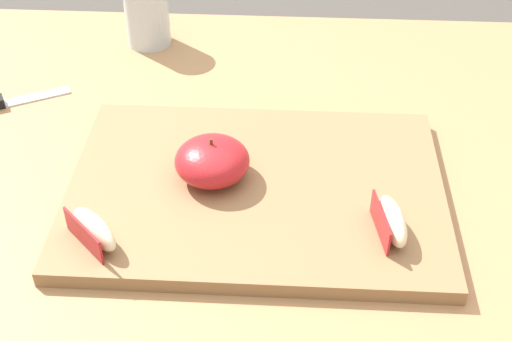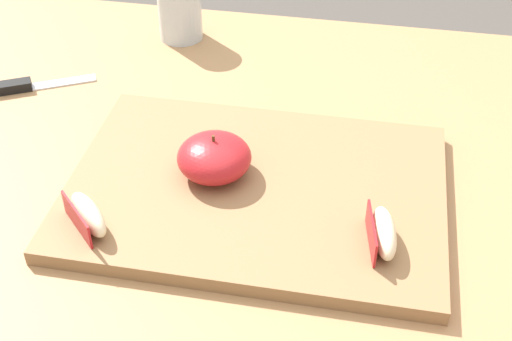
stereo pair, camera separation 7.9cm
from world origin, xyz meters
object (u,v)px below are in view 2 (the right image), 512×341
apple_wedge_right (87,215)px  apple_wedge_front (383,233)px  paring_knife (16,87)px  drinking_glass_water (180,7)px  apple_half_skin_up (214,157)px  cutting_board (256,190)px

apple_wedge_right → apple_wedge_front: (0.31, 0.03, 0.00)m
paring_knife → drinking_glass_water: (0.19, 0.20, 0.05)m
apple_half_skin_up → apple_wedge_front: size_ratio=1.13×
apple_wedge_right → paring_knife: bearing=129.1°
cutting_board → drinking_glass_water: (-0.19, 0.36, 0.04)m
apple_half_skin_up → apple_wedge_right: size_ratio=1.25×
apple_wedge_right → drinking_glass_water: drinking_glass_water is taller
apple_wedge_front → drinking_glass_water: bearing=128.0°
apple_wedge_right → apple_wedge_front: 0.31m
cutting_board → paring_knife: 0.41m
apple_half_skin_up → drinking_glass_water: (-0.14, 0.35, 0.01)m
apple_wedge_front → paring_knife: apple_wedge_front is taller
apple_half_skin_up → apple_wedge_right: 0.16m
paring_knife → drinking_glass_water: size_ratio=1.43×
paring_knife → drinking_glass_water: 0.28m
apple_wedge_front → drinking_glass_water: (-0.34, 0.43, 0.02)m
drinking_glass_water → paring_knife: bearing=-133.9°
cutting_board → apple_half_skin_up: (-0.05, 0.01, 0.03)m
drinking_glass_water → apple_wedge_right: bearing=-86.9°
cutting_board → drinking_glass_water: 0.41m
drinking_glass_water → cutting_board: bearing=-62.2°
paring_knife → drinking_glass_water: bearing=46.1°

